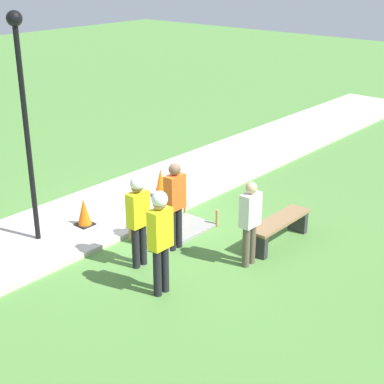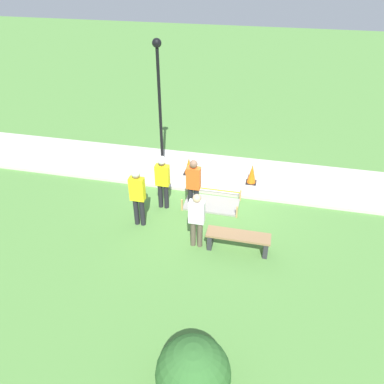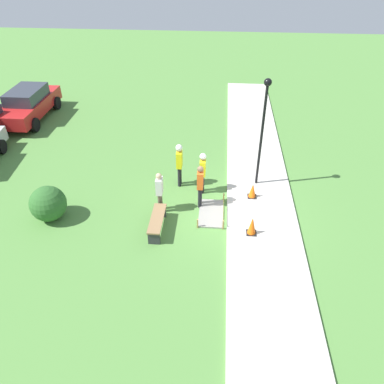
{
  "view_description": "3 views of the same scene",
  "coord_description": "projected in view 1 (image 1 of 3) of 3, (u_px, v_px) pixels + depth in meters",
  "views": [
    {
      "loc": [
        7.83,
        7.91,
        5.31
      ],
      "look_at": [
        -0.03,
        1.14,
        1.09
      ],
      "focal_mm": 55.0,
      "sensor_mm": 36.0,
      "label": 1
    },
    {
      "loc": [
        -1.6,
        9.84,
        6.69
      ],
      "look_at": [
        0.35,
        1.16,
        0.79
      ],
      "focal_mm": 35.0,
      "sensor_mm": 36.0,
      "label": 2
    },
    {
      "loc": [
        -11.0,
        0.4,
        8.63
      ],
      "look_at": [
        -0.47,
        1.26,
        1.18
      ],
      "focal_mm": 35.0,
      "sensor_mm": 36.0,
      "label": 3
    }
  ],
  "objects": [
    {
      "name": "traffic_cone_far_patch",
      "position": [
        84.0,
        212.0,
        12.05
      ],
      "size": [
        0.34,
        0.34,
        0.59
      ],
      "color": "black",
      "rests_on": "sidewalk"
    },
    {
      "name": "lamppost_near",
      "position": [
        23.0,
        99.0,
        10.54
      ],
      "size": [
        0.28,
        0.28,
        4.32
      ],
      "color": "black",
      "rests_on": "sidewalk"
    },
    {
      "name": "park_bench",
      "position": [
        279.0,
        227.0,
        11.49
      ],
      "size": [
        1.64,
        0.44,
        0.52
      ],
      "color": "#2D2D33",
      "rests_on": "ground_plane"
    },
    {
      "name": "wet_concrete_patch",
      "position": [
        175.0,
        232.0,
        12.01
      ],
      "size": [
        1.7,
        0.94,
        0.38
      ],
      "color": "gray",
      "rests_on": "ground_plane"
    },
    {
      "name": "worker_supervisor",
      "position": [
        138.0,
        214.0,
        10.4
      ],
      "size": [
        0.4,
        0.25,
        1.74
      ],
      "color": "black",
      "rests_on": "ground_plane"
    },
    {
      "name": "bystander_in_orange_shirt",
      "position": [
        175.0,
        201.0,
        11.04
      ],
      "size": [
        0.4,
        0.23,
        1.74
      ],
      "color": "black",
      "rests_on": "ground_plane"
    },
    {
      "name": "sidewalk",
      "position": [
        109.0,
        209.0,
        13.02
      ],
      "size": [
        28.0,
        2.53,
        0.1
      ],
      "color": "#BCB7AD",
      "rests_on": "ground_plane"
    },
    {
      "name": "bystander_in_gray_shirt",
      "position": [
        250.0,
        219.0,
        10.48
      ],
      "size": [
        0.4,
        0.22,
        1.62
      ],
      "color": "brown",
      "rests_on": "ground_plane"
    },
    {
      "name": "ground_plane",
      "position": [
        150.0,
        228.0,
        12.27
      ],
      "size": [
        60.0,
        60.0,
        0.0
      ],
      "primitive_type": "plane",
      "color": "#51843D"
    },
    {
      "name": "worker_assistant",
      "position": [
        160.0,
        233.0,
        9.49
      ],
      "size": [
        0.4,
        0.27,
        1.85
      ],
      "color": "black",
      "rests_on": "ground_plane"
    },
    {
      "name": "traffic_cone_near_patch",
      "position": [
        161.0,
        183.0,
        13.47
      ],
      "size": [
        0.34,
        0.34,
        0.68
      ],
      "color": "black",
      "rests_on": "sidewalk"
    }
  ]
}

